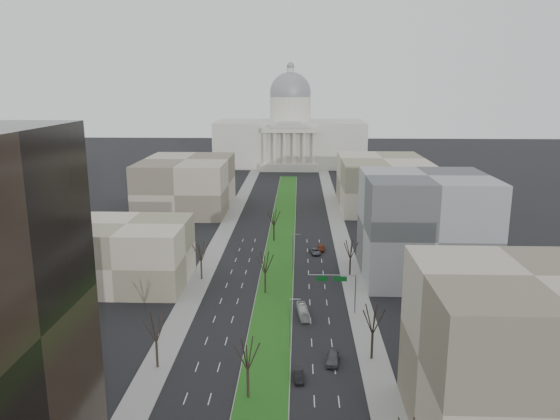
% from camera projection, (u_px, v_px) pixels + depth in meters
% --- Properties ---
extents(ground, '(600.00, 600.00, 0.00)m').
position_uv_depth(ground, '(281.00, 241.00, 156.27)').
color(ground, black).
rests_on(ground, ground).
extents(median, '(8.00, 222.03, 0.20)m').
position_uv_depth(median, '(281.00, 242.00, 155.26)').
color(median, '#999993').
rests_on(median, ground).
extents(sidewalk_left, '(5.00, 330.00, 0.15)m').
position_uv_depth(sidewalk_left, '(206.00, 269.00, 132.53)').
color(sidewalk_left, gray).
rests_on(sidewalk_left, ground).
extents(sidewalk_right, '(5.00, 330.00, 0.15)m').
position_uv_depth(sidewalk_right, '(350.00, 271.00, 131.32)').
color(sidewalk_right, gray).
rests_on(sidewalk_right, ground).
extents(capitol, '(80.00, 46.00, 55.00)m').
position_uv_depth(capitol, '(290.00, 135.00, 298.15)').
color(capitol, beige).
rests_on(capitol, ground).
extents(building_beige_left, '(26.00, 22.00, 14.00)m').
position_uv_depth(building_beige_left, '(128.00, 254.00, 121.76)').
color(building_beige_left, gray).
rests_on(building_beige_left, ground).
extents(building_tan_right, '(26.00, 24.00, 22.00)m').
position_uv_depth(building_tan_right, '(525.00, 360.00, 66.99)').
color(building_tan_right, gray).
rests_on(building_tan_right, ground).
extents(building_grey_right, '(28.00, 26.00, 24.00)m').
position_uv_depth(building_grey_right, '(425.00, 227.00, 125.12)').
color(building_grey_right, '#585A5D').
rests_on(building_grey_right, ground).
extents(building_far_left, '(30.00, 40.00, 18.00)m').
position_uv_depth(building_far_left, '(187.00, 184.00, 194.37)').
color(building_far_left, gray).
rests_on(building_far_left, ground).
extents(building_far_right, '(30.00, 40.00, 18.00)m').
position_uv_depth(building_far_right, '(382.00, 183.00, 196.81)').
color(building_far_right, gray).
rests_on(building_far_right, ground).
extents(tree_left_mid, '(5.40, 5.40, 9.72)m').
position_uv_depth(tree_left_mid, '(155.00, 327.00, 85.20)').
color(tree_left_mid, black).
rests_on(tree_left_mid, ground).
extents(tree_left_far, '(5.28, 5.28, 9.50)m').
position_uv_depth(tree_left_far, '(201.00, 251.00, 124.17)').
color(tree_left_far, black).
rests_on(tree_left_far, ground).
extents(tree_right_mid, '(5.52, 5.52, 9.94)m').
position_uv_depth(tree_right_mid, '(373.00, 319.00, 87.87)').
color(tree_right_mid, black).
rests_on(tree_right_mid, ground).
extents(tree_right_far, '(5.04, 5.04, 9.07)m').
position_uv_depth(tree_right_far, '(351.00, 249.00, 126.94)').
color(tree_right_far, black).
rests_on(tree_right_far, ground).
extents(tree_median_a, '(5.40, 5.40, 9.72)m').
position_uv_depth(tree_median_a, '(248.00, 353.00, 76.89)').
color(tree_median_a, black).
rests_on(tree_median_a, ground).
extents(tree_median_b, '(5.40, 5.40, 9.72)m').
position_uv_depth(tree_median_b, '(265.00, 263.00, 115.82)').
color(tree_median_b, black).
rests_on(tree_median_b, ground).
extents(tree_median_c, '(5.40, 5.40, 9.72)m').
position_uv_depth(tree_median_c, '(274.00, 217.00, 154.75)').
color(tree_median_c, black).
rests_on(tree_median_c, ground).
extents(streetlamp_median_b, '(1.90, 0.20, 9.16)m').
position_uv_depth(streetlamp_median_b, '(290.00, 323.00, 91.79)').
color(streetlamp_median_b, gray).
rests_on(streetlamp_median_b, ground).
extents(streetlamp_median_c, '(1.90, 0.20, 9.16)m').
position_uv_depth(streetlamp_median_c, '(293.00, 251.00, 130.72)').
color(streetlamp_median_c, gray).
rests_on(streetlamp_median_c, ground).
extents(mast_arm_signs, '(9.12, 0.24, 8.09)m').
position_uv_depth(mast_arm_signs, '(342.00, 284.00, 105.78)').
color(mast_arm_signs, gray).
rests_on(mast_arm_signs, ground).
extents(car_grey_near, '(2.74, 5.21, 1.69)m').
position_uv_depth(car_grey_near, '(333.00, 358.00, 88.04)').
color(car_grey_near, '#515359').
rests_on(car_grey_near, ground).
extents(car_black, '(1.80, 4.28, 1.38)m').
position_uv_depth(car_black, '(298.00, 375.00, 83.17)').
color(car_black, black).
rests_on(car_black, ground).
extents(car_red, '(2.22, 4.74, 1.34)m').
position_uv_depth(car_red, '(321.00, 248.00, 147.20)').
color(car_red, maroon).
rests_on(car_red, ground).
extents(car_grey_far, '(3.13, 5.35, 1.40)m').
position_uv_depth(car_grey_far, '(315.00, 251.00, 144.40)').
color(car_grey_far, '#505158').
rests_on(car_grey_far, ground).
extents(box_van, '(2.59, 7.35, 2.00)m').
position_uv_depth(box_van, '(303.00, 312.00, 105.61)').
color(box_van, silver).
rests_on(box_van, ground).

